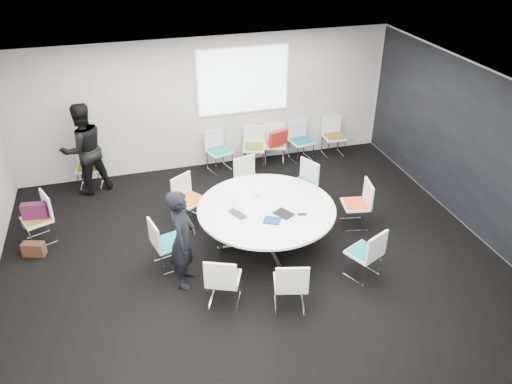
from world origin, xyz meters
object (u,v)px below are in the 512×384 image
object	(u,v)px
chair_ring_b	(302,192)
chair_spare_left	(40,227)
chair_ring_h	(363,261)
chair_back_d	(301,148)
chair_ring_e	(168,252)
chair_back_c	(275,151)
chair_ring_d	(190,208)
maroon_bag	(34,211)
chair_person_back	(90,175)
person_main	(183,239)
chair_back_b	(254,154)
person_back	(84,149)
chair_back_a	(219,158)
brown_bag	(34,249)
chair_back_e	(333,144)
chair_ring_a	(355,212)
cup	(257,195)
chair_ring_c	(250,188)
chair_ring_f	(224,288)
laptop	(240,213)
conference_table	(266,216)

from	to	relation	value
chair_ring_b	chair_spare_left	world-z (taller)	same
chair_ring_h	chair_back_d	xyz separation A→B (m)	(0.47, 4.07, 0.00)
chair_ring_e	chair_back_c	bearing A→B (deg)	123.25
chair_ring_d	maroon_bag	size ratio (longest dim) A/B	2.20
chair_person_back	person_main	xyz separation A→B (m)	(1.41, -3.46, 0.53)
chair_person_back	maroon_bag	world-z (taller)	chair_person_back
chair_back_b	maroon_bag	distance (m)	4.64
chair_ring_b	person_back	xyz separation A→B (m)	(-3.91, 1.67, 0.66)
chair_back_a	brown_bag	size ratio (longest dim) A/B	2.44
chair_back_c	chair_back_e	size ratio (longest dim) A/B	1.00
chair_person_back	maroon_bag	bearing A→B (deg)	70.42
chair_ring_a	cup	xyz separation A→B (m)	(-1.77, 0.27, 0.50)
chair_back_d	maroon_bag	xyz separation A→B (m)	(-5.40, -1.70, 0.34)
person_main	brown_bag	size ratio (longest dim) A/B	4.50
chair_ring_e	chair_back_e	size ratio (longest dim) A/B	1.00
chair_back_b	chair_person_back	xyz separation A→B (m)	(-3.47, 0.03, 0.00)
chair_back_d	person_back	world-z (taller)	person_back
chair_ring_b	chair_person_back	distance (m)	4.32
chair_ring_c	maroon_bag	size ratio (longest dim) A/B	2.20
chair_ring_d	chair_ring_f	bearing A→B (deg)	57.97
chair_back_b	laptop	world-z (taller)	chair_back_b
chair_ring_d	person_back	bearing A→B (deg)	-77.71
laptop	chair_ring_c	bearing A→B (deg)	-48.34
chair_ring_d	chair_back_d	xyz separation A→B (m)	(2.80, 1.79, 0.00)
chair_ring_d	chair_back_b	size ratio (longest dim) A/B	1.00
chair_ring_d	cup	world-z (taller)	chair_ring_d
chair_back_b	chair_back_d	world-z (taller)	same
person_main	chair_ring_e	bearing A→B (deg)	41.93
conference_table	chair_back_b	size ratio (longest dim) A/B	2.61
chair_back_e	chair_spare_left	bearing A→B (deg)	17.04
person_back	laptop	bearing A→B (deg)	108.65
chair_person_back	person_main	bearing A→B (deg)	118.38
chair_ring_c	chair_ring_h	bearing A→B (deg)	96.76
chair_ring_h	cup	world-z (taller)	chair_ring_h
chair_back_e	chair_person_back	xyz separation A→B (m)	(-5.37, -0.00, 0.00)
chair_ring_d	chair_back_b	world-z (taller)	same
chair_ring_c	person_main	world-z (taller)	person_main
laptop	cup	bearing A→B (deg)	-71.90
maroon_bag	chair_ring_d	bearing A→B (deg)	-1.90
chair_back_a	chair_ring_e	bearing A→B (deg)	46.33
person_main	person_back	xyz separation A→B (m)	(-1.41, 3.30, 0.12)
chair_ring_b	chair_ring_d	bearing A→B (deg)	62.97
chair_ring_d	person_main	distance (m)	1.78
chair_back_a	chair_back_b	size ratio (longest dim) A/B	1.00
maroon_bag	chair_ring_b	bearing A→B (deg)	-1.39
conference_table	maroon_bag	xyz separation A→B (m)	(-3.72, 1.13, 0.07)
maroon_bag	person_back	bearing A→B (deg)	61.92
chair_ring_h	chair_back_a	size ratio (longest dim) A/B	1.00
chair_back_b	cup	xyz separation A→B (m)	(-0.65, -2.48, 0.50)
chair_ring_c	chair_back_b	distance (m)	1.48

